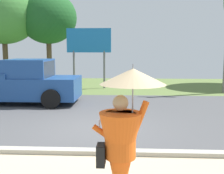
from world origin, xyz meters
TOP-DOWN VIEW (x-y plane):
  - ground_plane at (0.00, 2.95)m, footprint 40.00×22.00m
  - monk_pedestrian at (0.82, -4.17)m, footprint 1.03×0.91m
  - pickup_truck at (-3.76, 3.73)m, footprint 5.20×2.28m
  - roadside_billboard at (-1.36, 8.55)m, footprint 2.60×0.12m
  - tree_left_far at (-7.65, 11.44)m, footprint 4.85×4.85m
  - tree_right_mid at (-4.68, 11.97)m, footprint 4.00×4.00m

SIDE VIEW (x-z plane):
  - ground_plane at x=0.00m, z-range -0.15..0.05m
  - pickup_truck at x=-3.76m, z-range -0.07..1.81m
  - monk_pedestrian at x=0.82m, z-range 0.00..2.13m
  - roadside_billboard at x=-1.36m, z-range 0.80..4.30m
  - tree_right_mid at x=-4.68m, z-range 1.31..7.60m
  - tree_left_far at x=-7.65m, z-range 1.30..8.35m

